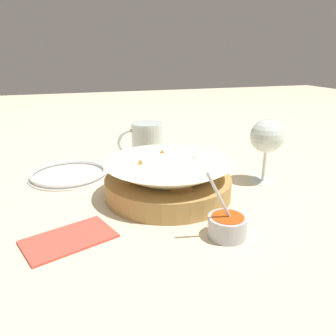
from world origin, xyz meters
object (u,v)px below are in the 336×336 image
Objects in this scene: food_basket at (168,180)px; wine_glass at (267,138)px; side_plate at (69,174)px; beer_mug at (147,143)px; sauce_cup at (227,225)px.

wine_glass is (-0.24, -0.01, 0.07)m from food_basket.
food_basket is at bearing 137.76° from side_plate.
food_basket is 0.25m from wine_glass.
food_basket is 2.06× the size of beer_mug.
sauce_cup is 0.92× the size of beer_mug.
wine_glass is at bearing -134.98° from sauce_cup.
food_basket is 1.40× the size of side_plate.
side_plate is (0.22, 0.08, -0.04)m from beer_mug.
wine_glass is (-0.20, -0.20, 0.09)m from sauce_cup.
wine_glass is at bearing -177.78° from food_basket.
wine_glass reaches higher than food_basket.
food_basket is 0.19m from sauce_cup.
wine_glass is 0.49m from side_plate.
food_basket is 1.79× the size of wine_glass.
sauce_cup is at bearing 102.93° from food_basket.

